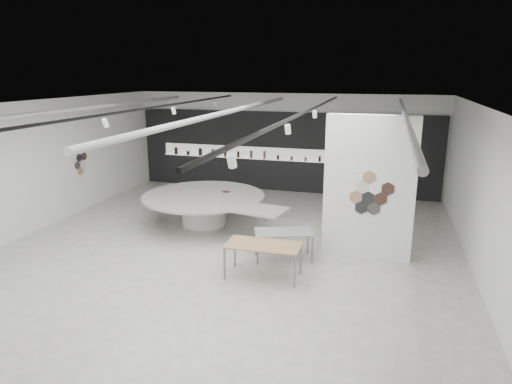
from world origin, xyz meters
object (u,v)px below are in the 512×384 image
(sample_table_wood, at_px, (263,247))
(sample_table_stone, at_px, (284,234))
(kitchen_counter, at_px, (356,187))
(display_island, at_px, (206,206))
(partition_column, at_px, (369,188))

(sample_table_wood, xyz_separation_m, sample_table_stone, (0.22, 1.13, -0.06))
(sample_table_stone, height_order, kitchen_counter, kitchen_counter)
(sample_table_wood, bearing_deg, display_island, 130.89)
(partition_column, distance_m, display_island, 5.13)
(partition_column, xyz_separation_m, sample_table_wood, (-2.19, -1.89, -1.06))
(display_island, distance_m, sample_table_stone, 3.47)
(kitchen_counter, bearing_deg, sample_table_wood, -108.96)
(partition_column, height_order, sample_table_stone, partition_column)
(sample_table_wood, distance_m, sample_table_stone, 1.15)
(kitchen_counter, bearing_deg, partition_column, -90.55)
(display_island, relative_size, kitchen_counter, 3.22)
(display_island, height_order, sample_table_stone, display_island)
(display_island, bearing_deg, partition_column, -2.29)
(sample_table_wood, height_order, sample_table_stone, sample_table_wood)
(kitchen_counter, bearing_deg, display_island, -141.18)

